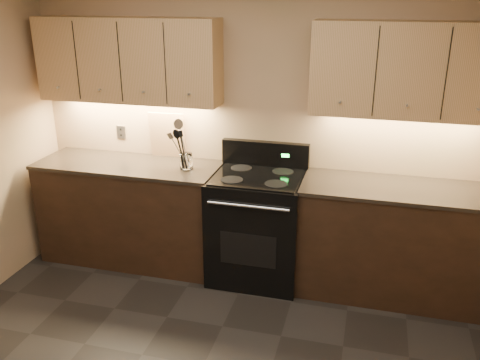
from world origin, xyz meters
name	(u,v)px	position (x,y,z in m)	size (l,w,h in m)	color
wall_back	(258,122)	(0.00, 2.00, 1.30)	(4.00, 0.04, 2.60)	tan
counter_left	(132,211)	(-1.10, 1.70, 0.47)	(1.62, 0.62, 0.93)	black
counter_right	(391,241)	(1.18, 1.70, 0.47)	(1.46, 0.62, 0.93)	black
stove	(257,225)	(0.08, 1.68, 0.48)	(0.76, 0.68, 1.14)	black
upper_cab_left	(128,60)	(-1.10, 1.85, 1.80)	(1.60, 0.30, 0.70)	tan
upper_cab_right	(410,70)	(1.18, 1.85, 1.80)	(1.44, 0.30, 0.70)	tan
outlet_plate	(121,132)	(-1.30, 1.99, 1.12)	(0.09, 0.01, 0.12)	#B2B5BA
utensil_crock	(186,162)	(-0.55, 1.69, 0.99)	(0.12, 0.12, 0.14)	white
cutting_board	(167,135)	(-0.83, 1.96, 1.14)	(0.33, 0.02, 0.41)	tan
black_spoon	(184,146)	(-0.57, 1.70, 1.12)	(0.06, 0.06, 0.35)	black
black_turner	(186,149)	(-0.54, 1.67, 1.11)	(0.08, 0.08, 0.33)	black
steel_spatula	(188,147)	(-0.53, 1.70, 1.12)	(0.08, 0.08, 0.34)	silver
steel_skimmer	(189,145)	(-0.52, 1.68, 1.15)	(0.09, 0.09, 0.40)	silver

